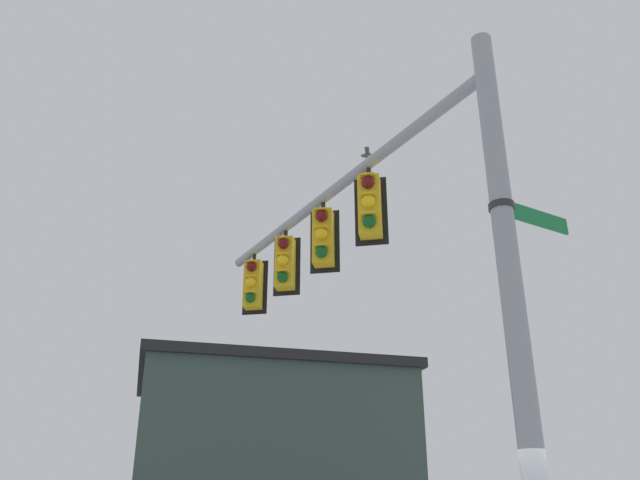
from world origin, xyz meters
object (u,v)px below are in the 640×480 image
Objects in this scene: street_name_sign at (520,213)px; bird_flying at (368,155)px; traffic_light_mid_inner at (323,237)px; traffic_light_mid_outer at (285,263)px; traffic_light_nearest_pole at (370,206)px; traffic_light_arm_end at (253,284)px.

street_name_sign is 2.41× the size of bird_flying.
traffic_light_mid_inner is 1.47m from traffic_light_mid_outer.
traffic_light_mid_inner and traffic_light_mid_outer have the same top height.
bird_flying is at bearing -178.02° from traffic_light_mid_outer.
traffic_light_nearest_pole is 3.04× the size of bird_flying.
traffic_light_nearest_pole is 3.01m from street_name_sign.
traffic_light_mid_inner is 1.26× the size of street_name_sign.
traffic_light_mid_outer is at bearing -45.23° from street_name_sign.
street_name_sign is at bearing 134.77° from traffic_light_mid_outer.
traffic_light_mid_inner is at bearing 131.52° from traffic_light_mid_outer.
traffic_light_mid_outer is 5.82m from street_name_sign.
traffic_light_arm_end is 3.69m from bird_flying.
traffic_light_nearest_pole is at bearing 131.52° from traffic_light_mid_outer.
traffic_light_nearest_pole is 1.26× the size of street_name_sign.
traffic_light_mid_inner is at bearing -48.48° from traffic_light_nearest_pole.
traffic_light_mid_outer is 1.00× the size of traffic_light_arm_end.
traffic_light_mid_outer is at bearing -48.48° from traffic_light_mid_inner.
traffic_light_mid_inner is 2.95m from traffic_light_arm_end.
bird_flying is at bearing -122.21° from traffic_light_mid_inner.
traffic_light_nearest_pole is 4.42m from traffic_light_arm_end.
traffic_light_mid_outer is (1.95, -2.21, 0.00)m from traffic_light_nearest_pole.
traffic_light_arm_end is (0.98, -1.10, 0.00)m from traffic_light_mid_outer.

